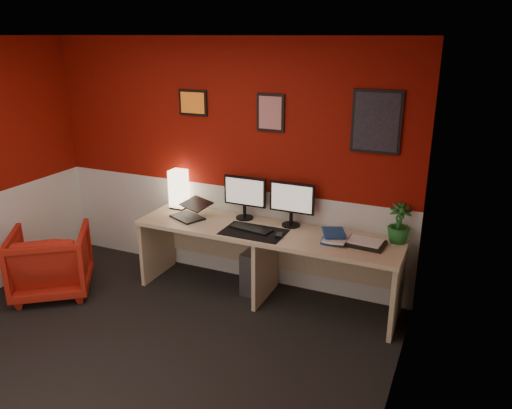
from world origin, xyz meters
The scene contains 24 objects.
ground centered at (0.00, 0.00, 0.00)m, with size 4.00×3.50×0.01m, color black.
ceiling centered at (0.00, 0.00, 2.50)m, with size 4.00×3.50×0.01m, color white.
wall_back centered at (0.00, 1.75, 1.25)m, with size 4.00×0.01×2.50m, color maroon.
wall_right centered at (2.00, 0.00, 1.25)m, with size 0.01×3.50×2.50m, color maroon.
wainscot_back centered at (0.00, 1.75, 0.50)m, with size 4.00×0.01×1.00m, color silver.
wainscot_right centered at (2.00, 0.00, 0.50)m, with size 0.01×3.50×1.00m, color silver.
desk centered at (0.61, 1.41, 0.36)m, with size 2.60×0.65×0.73m, color tan.
shoji_lamp centered at (-0.49, 1.63, 0.93)m, with size 0.16×0.16×0.40m, color #FFE5B2.
laptop centered at (-0.25, 1.38, 0.84)m, with size 0.33×0.23×0.22m, color black.
monitor_left centered at (0.29, 1.61, 1.02)m, with size 0.45×0.06×0.58m, color black.
monitor_right centered at (0.80, 1.61, 1.02)m, with size 0.45×0.06×0.58m, color black.
desk_mat centered at (0.53, 1.31, 0.73)m, with size 0.60×0.38×0.01m, color black.
keyboard centered at (0.48, 1.34, 0.74)m, with size 0.42×0.14×0.02m, color black.
mouse centered at (0.80, 1.28, 0.75)m, with size 0.06×0.10×0.03m, color black.
book_bottom centered at (1.18, 1.41, 0.74)m, with size 0.21×0.28×0.03m, color navy.
book_middle centered at (1.21, 1.40, 0.77)m, with size 0.20×0.28×0.02m, color silver.
book_top centered at (1.18, 1.41, 0.79)m, with size 0.20×0.26×0.02m, color navy.
zen_tray centered at (1.56, 1.43, 0.74)m, with size 0.35×0.25×0.03m, color black.
potted_plant centered at (1.82, 1.62, 0.91)m, with size 0.20×0.20×0.36m, color #19591E.
pc_tower centered at (0.47, 1.55, 0.23)m, with size 0.20×0.45×0.45m, color #99999E.
armchair centered at (-1.41, 0.64, 0.34)m, with size 0.72×0.74×0.68m, color #B31D0E.
art_left centered at (-0.33, 1.74, 1.85)m, with size 0.32×0.02×0.26m, color orange.
art_center centered at (0.52, 1.74, 1.80)m, with size 0.28×0.02×0.36m, color red.
art_right centered at (1.52, 1.74, 1.78)m, with size 0.44×0.02×0.56m, color black.
Camera 1 is at (2.33, -2.70, 2.52)m, focal length 35.06 mm.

